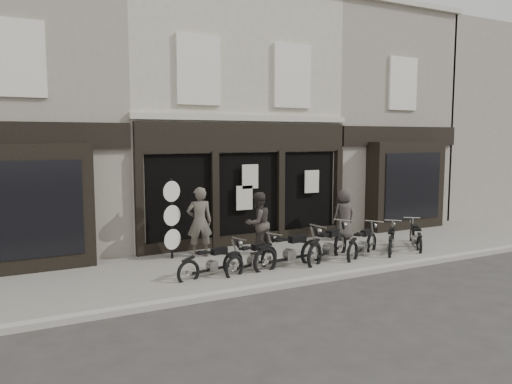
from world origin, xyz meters
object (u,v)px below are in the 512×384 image
man_left (199,222)px  advert_sign_post (172,222)px  motorcycle_6 (416,239)px  motorcycle_3 (328,248)px  motorcycle_1 (253,260)px  motorcycle_2 (290,254)px  motorcycle_4 (363,246)px  man_centre (258,223)px  motorcycle_0 (212,265)px  motorcycle_5 (391,243)px  man_right (344,215)px

man_left → advert_sign_post: 0.77m
motorcycle_6 → motorcycle_3: bearing=127.0°
motorcycle_1 → motorcycle_2: bearing=-26.3°
motorcycle_4 → man_centre: (-2.52, 1.58, 0.62)m
motorcycle_0 → motorcycle_1: size_ratio=1.03×
motorcycle_0 → advert_sign_post: size_ratio=0.82×
motorcycle_2 → man_left: man_left is taller
motorcycle_0 → motorcycle_1: bearing=-15.4°
motorcycle_0 → motorcycle_5: bearing=-13.6°
man_left → advert_sign_post: bearing=3.8°
motorcycle_0 → motorcycle_3: motorcycle_3 is taller
motorcycle_2 → motorcycle_5: (3.57, 0.09, -0.07)m
motorcycle_1 → man_left: (-0.64, 2.01, 0.73)m
motorcycle_3 → motorcycle_5: bearing=-28.2°
motorcycle_1 → man_right: (4.38, 1.97, 0.57)m
motorcycle_2 → motorcycle_3: 1.32m
motorcycle_5 → man_right: man_right is taller
advert_sign_post → motorcycle_0: bearing=-101.8°
motorcycle_1 → advert_sign_post: size_ratio=0.79×
motorcycle_2 → man_left: 2.77m
motorcycle_4 → man_left: 4.67m
motorcycle_5 → man_left: (-5.26, 2.00, 0.74)m
motorcycle_5 → man_centre: 4.01m
man_right → motorcycle_2: bearing=30.4°
man_right → advert_sign_post: advert_sign_post is taller
motorcycle_2 → motorcycle_1: bearing=167.2°
motorcycle_0 → motorcycle_2: bearing=-16.5°
man_right → motorcycle_3: bearing=42.6°
motorcycle_3 → man_left: man_left is taller
motorcycle_5 → advert_sign_post: size_ratio=0.65×
motorcycle_6 → motorcycle_4: bearing=129.5°
motorcycle_3 → motorcycle_6: size_ratio=1.28×
advert_sign_post → motorcycle_3: bearing=-49.5°
motorcycle_6 → man_right: man_right is taller
man_right → motorcycle_5: bearing=95.5°
motorcycle_0 → man_right: bearing=6.3°
motorcycle_4 → motorcycle_3: bearing=147.3°
motorcycle_3 → man_right: man_right is taller
motorcycle_0 → man_centre: size_ratio=1.08×
motorcycle_2 → motorcycle_0: bearing=168.4°
motorcycle_3 → advert_sign_post: 4.36m
motorcycle_2 → advert_sign_post: size_ratio=0.97×
motorcycle_3 → motorcycle_4: 1.14m
motorcycle_1 → motorcycle_6: size_ratio=1.13×
man_right → advert_sign_post: (-5.79, 0.14, 0.20)m
man_right → motorcycle_4: bearing=65.0°
motorcycle_1 → advert_sign_post: advert_sign_post is taller
motorcycle_1 → motorcycle_4: size_ratio=0.98×
motorcycle_0 → man_centre: man_centre is taller
motorcycle_3 → motorcycle_4: (1.13, -0.08, -0.04)m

